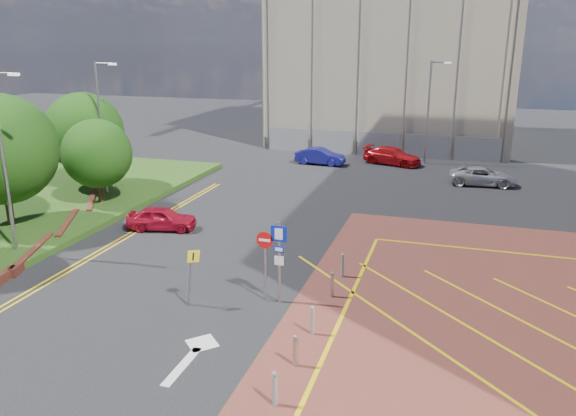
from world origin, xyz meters
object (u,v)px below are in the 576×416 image
at_px(lamp_back, 429,109).
at_px(tree_b, 1,149).
at_px(warning_sign, 191,270).
at_px(tree_c, 97,154).
at_px(car_red_back, 392,156).
at_px(lamp_left_near, 4,156).
at_px(car_red_left, 162,218).
at_px(lamp_left_far, 102,123).
at_px(car_silver_back, 482,176).
at_px(car_blue_back, 320,156).
at_px(sign_cluster, 274,253).
at_px(tree_d, 84,132).

bearing_deg(lamp_back, tree_b, -130.41).
height_order(lamp_back, warning_sign, lamp_back).
xyz_separation_m(tree_c, car_red_back, (15.04, 16.92, -2.52)).
bearing_deg(lamp_back, warning_sign, -103.12).
height_order(lamp_left_near, warning_sign, lamp_left_near).
bearing_deg(car_red_left, car_red_back, -38.87).
relative_size(tree_b, warning_sign, 3.00).
bearing_deg(lamp_left_far, lamp_back, 40.86).
xyz_separation_m(lamp_left_far, car_red_back, (15.96, 14.92, -3.99)).
bearing_deg(tree_c, car_silver_back, 29.01).
bearing_deg(tree_b, car_blue_back, 60.23).
bearing_deg(car_red_back, car_silver_back, -108.61).
bearing_deg(tree_c, car_red_back, 48.36).
relative_size(warning_sign, car_red_left, 0.63).
height_order(sign_cluster, car_red_left, sign_cluster).
bearing_deg(car_red_back, car_blue_back, 124.48).
xyz_separation_m(tree_d, car_silver_back, (24.74, 9.05, -3.26)).
distance_m(lamp_left_near, car_red_back, 28.84).
relative_size(tree_b, car_red_left, 1.89).
bearing_deg(car_red_back, tree_b, 159.55).
relative_size(tree_c, lamp_back, 0.61).
bearing_deg(tree_b, sign_cluster, -14.26).
bearing_deg(tree_c, warning_sign, -42.94).
bearing_deg(lamp_back, lamp_left_near, -122.40).
xyz_separation_m(lamp_left_near, car_red_back, (13.96, 24.92, -3.99)).
distance_m(lamp_back, warning_sign, 29.14).
relative_size(lamp_back, car_silver_back, 1.81).
relative_size(sign_cluster, car_blue_back, 0.82).
distance_m(lamp_left_far, sign_cluster, 18.58).
distance_m(tree_c, lamp_back, 25.19).
bearing_deg(car_blue_back, tree_b, 154.76).
xyz_separation_m(lamp_left_far, car_silver_back, (22.66, 10.05, -4.05)).
distance_m(lamp_back, sign_cluster, 27.38).
xyz_separation_m(tree_d, car_blue_back, (12.58, 12.24, -3.23)).
xyz_separation_m(lamp_left_far, lamp_back, (18.50, 16.00, -0.30)).
xyz_separation_m(tree_b, car_blue_back, (11.58, 20.24, -3.59)).
distance_m(tree_b, warning_sign, 14.29).
xyz_separation_m(tree_b, sign_cluster, (15.80, -4.02, -2.28)).
relative_size(lamp_left_near, car_red_left, 2.24).
bearing_deg(lamp_left_near, car_blue_back, 69.91).
bearing_deg(lamp_back, car_red_left, -120.19).
xyz_separation_m(lamp_left_near, car_blue_back, (8.50, 23.24, -4.02)).
xyz_separation_m(tree_d, lamp_left_near, (4.08, -11.00, 0.79)).
relative_size(tree_d, sign_cluster, 1.90).
bearing_deg(tree_d, car_red_left, -33.81).
xyz_separation_m(tree_b, lamp_left_far, (1.08, 7.00, 0.42)).
height_order(lamp_left_near, car_red_back, lamp_left_near).
relative_size(lamp_left_near, car_blue_back, 2.05).
xyz_separation_m(lamp_left_far, sign_cluster, (14.72, -11.02, -2.71)).
bearing_deg(sign_cluster, tree_c, 146.84).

